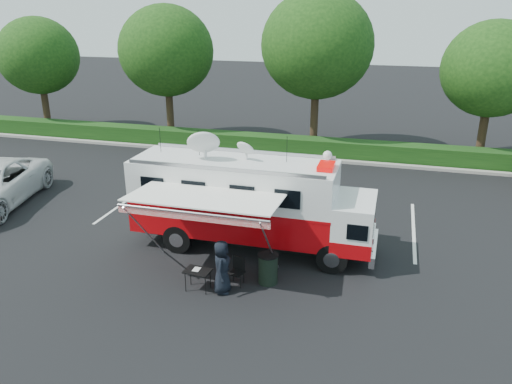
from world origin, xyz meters
TOP-DOWN VIEW (x-y plane):
  - ground_plane at (0.00, 0.00)m, footprint 120.00×120.00m
  - back_border at (1.14, 12.90)m, footprint 60.00×6.14m
  - stall_lines at (-0.50, 3.00)m, footprint 24.12×5.50m
  - command_truck at (-0.07, -0.00)m, footprint 8.32×2.29m
  - awning at (-0.82, -2.38)m, footprint 4.54×2.37m
  - person at (-0.06, -3.01)m, footprint 0.63×0.87m
  - folding_table at (-0.80, -3.10)m, footprint 0.82×0.61m
  - folding_chair at (0.24, -2.43)m, footprint 0.50×0.52m
  - trash_bin at (1.11, -2.13)m, footprint 0.64×0.64m

SIDE VIEW (x-z plane):
  - ground_plane at x=0.00m, z-range 0.00..0.00m
  - person at x=-0.06m, z-range -0.82..0.82m
  - stall_lines at x=-0.50m, z-range 0.00..0.01m
  - trash_bin at x=1.11m, z-range 0.00..0.96m
  - folding_chair at x=0.24m, z-range 0.07..0.94m
  - folding_table at x=-0.80m, z-range 0.28..0.93m
  - command_truck at x=-0.07m, z-range -0.29..3.71m
  - awning at x=-0.82m, z-range 1.19..3.94m
  - back_border at x=1.14m, z-range 0.57..9.44m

